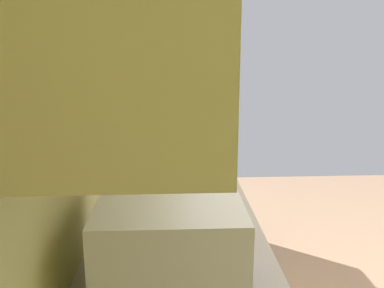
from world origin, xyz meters
The scene contains 4 objects.
wall_back centered at (0.00, 1.67, 1.39)m, with size 4.14×0.12×2.78m, color #DACF75.
oven_range centered at (1.49, 1.28, 0.48)m, with size 0.60×0.68×1.11m.
microwave centered at (-0.62, 1.32, 1.07)m, with size 0.53×0.39×0.29m.
bowl centered at (0.18, 1.25, 0.95)m, with size 0.13×0.13×0.04m.
Camera 1 is at (-1.76, 1.31, 1.62)m, focal length 39.64 mm.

